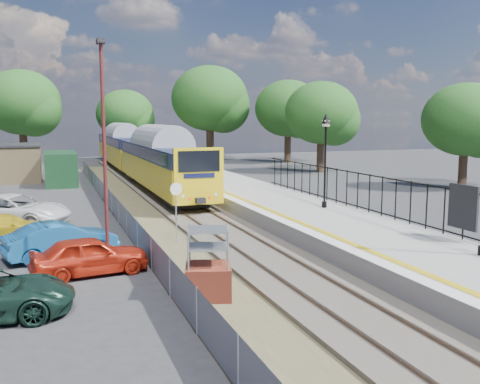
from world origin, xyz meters
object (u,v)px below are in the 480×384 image
brick_plinth (208,265)px  car_red (90,256)px  car_yellow (7,226)px  car_white (13,210)px  car_blue (61,240)px  carpark_lamp (104,145)px  speed_sign (176,203)px  train (137,152)px  victorian_lamp_north (326,138)px

brick_plinth → car_red: size_ratio=0.55×
car_yellow → car_white: size_ratio=0.65×
brick_plinth → car_yellow: brick_plinth is taller
car_red → car_yellow: 7.64m
car_blue → carpark_lamp: bearing=-169.2°
car_red → car_yellow: size_ratio=1.06×
speed_sign → car_red: speed_sign is taller
car_red → train: bearing=-20.0°
carpark_lamp → car_red: (-0.58, 0.21, -3.72)m
speed_sign → carpark_lamp: carpark_lamp is taller
car_yellow → speed_sign: bearing=-111.1°
carpark_lamp → car_white: carpark_lamp is taller
victorian_lamp_north → speed_sign: (-7.80, -1.56, -2.53)m
speed_sign → car_white: (-6.66, 6.58, -0.99)m
brick_plinth → speed_sign: bearing=84.4°
train → carpark_lamp: carpark_lamp is taller
train → car_red: 29.90m
car_blue → speed_sign: bearing=-98.1°
train → car_blue: (-7.10, -26.53, -1.66)m
train → carpark_lamp: 30.01m
victorian_lamp_north → car_yellow: victorian_lamp_north is taller
car_white → brick_plinth: bearing=-129.0°
brick_plinth → car_blue: (-3.92, 6.37, -0.33)m
car_blue → car_yellow: (-2.17, 4.35, -0.15)m
brick_plinth → train: bearing=84.5°
car_yellow → car_white: (0.11, 2.84, 0.25)m
car_blue → brick_plinth: bearing=-164.2°
train → car_white: (-9.16, -19.34, -1.56)m
speed_sign → car_red: 5.10m
car_yellow → car_white: car_white is taller
carpark_lamp → car_red: carpark_lamp is taller
speed_sign → train: bearing=74.0°
brick_plinth → car_red: bearing=129.5°
car_white → car_yellow: bearing=-155.0°
car_red → car_white: size_ratio=0.69×
car_blue → car_yellow: 4.87m
car_blue → car_white: 7.48m
brick_plinth → victorian_lamp_north: bearing=45.2°
victorian_lamp_north → speed_sign: victorian_lamp_north is taller
carpark_lamp → brick_plinth: bearing=-54.6°
train → car_yellow: (-9.27, -22.18, -1.81)m
brick_plinth → carpark_lamp: size_ratio=0.27×
victorian_lamp_north → car_red: size_ratio=1.19×
victorian_lamp_north → brick_plinth: victorian_lamp_north is taller
car_red → carpark_lamp: bearing=-117.8°
train → car_yellow: train is taller
victorian_lamp_north → carpark_lamp: carpark_lamp is taller
brick_plinth → car_red: (-3.07, 3.72, -0.36)m
victorian_lamp_north → car_blue: (-12.40, -2.18, -3.61)m
victorian_lamp_north → car_red: victorian_lamp_north is taller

